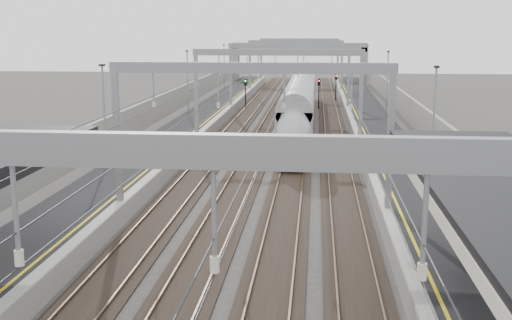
% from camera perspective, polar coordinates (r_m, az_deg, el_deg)
% --- Properties ---
extents(platform_left, '(4.00, 120.00, 1.00)m').
position_cam_1_polar(platform_left, '(53.68, -6.45, 2.30)').
color(platform_left, black).
rests_on(platform_left, ground).
extents(platform_right, '(4.00, 120.00, 1.00)m').
position_cam_1_polar(platform_right, '(52.79, 10.82, 2.02)').
color(platform_right, black).
rests_on(platform_right, ground).
extents(tracks, '(11.40, 140.00, 0.20)m').
position_cam_1_polar(tracks, '(52.71, 2.11, 1.70)').
color(tracks, black).
rests_on(tracks, ground).
extents(overhead_line, '(13.00, 140.00, 6.60)m').
position_cam_1_polar(overhead_line, '(58.61, 2.54, 8.69)').
color(overhead_line, gray).
rests_on(overhead_line, platform_left).
extents(overbridge, '(22.00, 2.20, 6.90)m').
position_cam_1_polar(overbridge, '(106.95, 3.87, 9.51)').
color(overbridge, gray).
rests_on(overbridge, ground).
extents(wall_left, '(0.30, 120.00, 3.20)m').
position_cam_1_polar(wall_left, '(54.26, -9.79, 3.48)').
color(wall_left, gray).
rests_on(wall_left, ground).
extents(wall_right, '(0.30, 120.00, 3.20)m').
position_cam_1_polar(wall_right, '(53.03, 14.31, 3.11)').
color(wall_right, gray).
rests_on(wall_right, ground).
extents(train, '(2.49, 45.42, 3.95)m').
position_cam_1_polar(train, '(61.01, 4.01, 4.83)').
color(train, maroon).
rests_on(train, ground).
extents(bench, '(0.73, 1.98, 1.00)m').
position_cam_1_polar(bench, '(22.30, 19.30, -8.64)').
color(bench, black).
rests_on(bench, platform_right).
extents(signal_green, '(0.32, 0.32, 3.48)m').
position_cam_1_polar(signal_green, '(74.14, -0.94, 6.41)').
color(signal_green, black).
rests_on(signal_green, ground).
extents(signal_red_near, '(0.32, 0.32, 3.48)m').
position_cam_1_polar(signal_red_near, '(74.63, 5.60, 6.39)').
color(signal_red_near, black).
rests_on(signal_red_near, ground).
extents(signal_red_far, '(0.32, 0.32, 3.48)m').
position_cam_1_polar(signal_red_far, '(83.00, 7.12, 6.87)').
color(signal_red_far, black).
rests_on(signal_red_far, ground).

